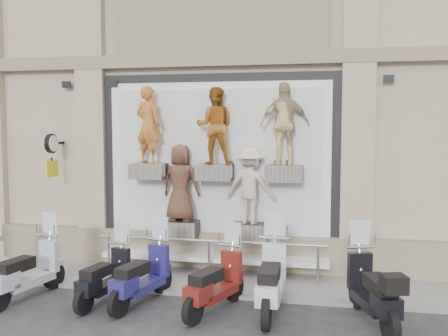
{
  "coord_description": "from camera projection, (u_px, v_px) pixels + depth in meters",
  "views": [
    {
      "loc": [
        2.37,
        -8.24,
        3.31
      ],
      "look_at": [
        0.35,
        1.9,
        2.48
      ],
      "focal_mm": 40.0,
      "sensor_mm": 36.0,
      "label": 1
    }
  ],
  "objects": [
    {
      "name": "scooter_e",
      "position": [
        142.0,
        263.0,
        9.31
      ],
      "size": [
        1.03,
        2.02,
        1.57
      ],
      "primitive_type": null,
      "rotation": [
        0.0,
        0.0,
        -0.25
      ],
      "color": "navy",
      "rests_on": "ground"
    },
    {
      "name": "guard_rail",
      "position": [
        209.0,
        261.0,
        10.7
      ],
      "size": [
        5.06,
        0.1,
        0.93
      ],
      "primitive_type": null,
      "color": "#9EA0A5",
      "rests_on": "ground"
    },
    {
      "name": "building",
      "position": [
        246.0,
        39.0,
        15.14
      ],
      "size": [
        14.0,
        8.6,
        12.0
      ],
      "primitive_type": null,
      "color": "tan",
      "rests_on": "ground"
    },
    {
      "name": "scooter_d",
      "position": [
        105.0,
        265.0,
        9.4
      ],
      "size": [
        0.84,
        1.84,
        1.45
      ],
      "primitive_type": null,
      "rotation": [
        0.0,
        0.0,
        -0.18
      ],
      "color": "black",
      "rests_on": "ground"
    },
    {
      "name": "ground",
      "position": [
        184.0,
        316.0,
        8.78
      ],
      "size": [
        90.0,
        90.0,
        0.0
      ],
      "primitive_type": "plane",
      "color": "#2A2A2D",
      "rests_on": "ground"
    },
    {
      "name": "scooter_f",
      "position": [
        215.0,
        270.0,
        8.92
      ],
      "size": [
        1.18,
        1.98,
        1.55
      ],
      "primitive_type": null,
      "rotation": [
        0.0,
        0.0,
        -0.35
      ],
      "color": "#601710",
      "rests_on": "ground"
    },
    {
      "name": "shop_vitrine",
      "position": [
        220.0,
        167.0,
        11.25
      ],
      "size": [
        5.6,
        0.83,
        4.3
      ],
      "color": "black",
      "rests_on": "ground"
    },
    {
      "name": "clock_sign_bracket",
      "position": [
        52.0,
        150.0,
        11.73
      ],
      "size": [
        0.1,
        0.8,
        1.02
      ],
      "color": "black",
      "rests_on": "ground"
    },
    {
      "name": "scooter_c",
      "position": [
        27.0,
        259.0,
        9.59
      ],
      "size": [
        0.96,
        2.05,
        1.6
      ],
      "primitive_type": null,
      "rotation": [
        0.0,
        0.0,
        -0.2
      ],
      "color": "#A7AAB5",
      "rests_on": "ground"
    },
    {
      "name": "sidewalk",
      "position": [
        210.0,
        279.0,
        10.83
      ],
      "size": [
        16.0,
        2.2,
        0.08
      ],
      "primitive_type": "cube",
      "color": "gray",
      "rests_on": "ground"
    },
    {
      "name": "scooter_h",
      "position": [
        373.0,
        276.0,
        8.39
      ],
      "size": [
        1.13,
        2.11,
        1.65
      ],
      "primitive_type": null,
      "rotation": [
        0.0,
        0.0,
        0.28
      ],
      "color": "black",
      "rests_on": "ground"
    },
    {
      "name": "scooter_g",
      "position": [
        271.0,
        266.0,
        8.87
      ],
      "size": [
        0.64,
        2.13,
        1.73
      ],
      "primitive_type": null,
      "rotation": [
        0.0,
        0.0,
        0.01
      ],
      "color": "silver",
      "rests_on": "ground"
    }
  ]
}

